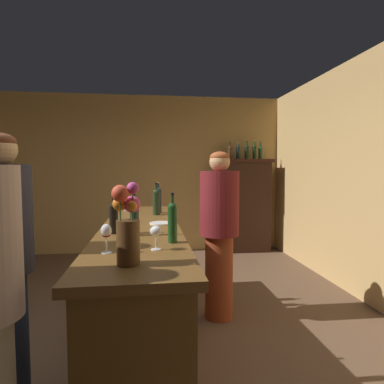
{
  "coord_description": "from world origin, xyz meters",
  "views": [
    {
      "loc": [
        0.33,
        -2.73,
        1.49
      ],
      "look_at": [
        0.76,
        0.56,
        1.26
      ],
      "focal_mm": 30.97,
      "sensor_mm": 36.0,
      "label": 1
    }
  ],
  "objects_px": {
    "wine_bottle_merlot": "(158,199)",
    "wine_glass_rear": "(156,232)",
    "display_cabinet": "(245,203)",
    "wine_bottle_malbec": "(172,221)",
    "bar_counter": "(141,285)",
    "wine_bottle_chardonnay": "(134,215)",
    "flower_arrangement": "(127,226)",
    "bartender": "(219,228)",
    "display_bottle_midright": "(255,151)",
    "display_bottle_left": "(230,152)",
    "display_bottle_right": "(260,152)",
    "wine_glass_front": "(126,203)",
    "wine_bottle_riesling": "(156,200)",
    "wine_bottle_syrah": "(114,216)",
    "wine_glass_mid": "(106,233)",
    "display_bottle_center": "(247,151)",
    "patron_in_navy": "(4,262)",
    "cheese_plate": "(161,223)",
    "display_bottle_midleft": "(238,152)"
  },
  "relations": [
    {
      "from": "bar_counter",
      "to": "wine_bottle_malbec",
      "type": "height_order",
      "value": "wine_bottle_malbec"
    },
    {
      "from": "wine_bottle_syrah",
      "to": "patron_in_navy",
      "type": "bearing_deg",
      "value": -145.64
    },
    {
      "from": "wine_glass_mid",
      "to": "display_bottle_midright",
      "type": "bearing_deg",
      "value": 61.19
    },
    {
      "from": "display_bottle_center",
      "to": "bartender",
      "type": "xyz_separation_m",
      "value": [
        -1.05,
        -2.57,
        -0.9
      ]
    },
    {
      "from": "display_bottle_left",
      "to": "display_bottle_right",
      "type": "relative_size",
      "value": 0.98
    },
    {
      "from": "bar_counter",
      "to": "wine_bottle_riesling",
      "type": "relative_size",
      "value": 8.53
    },
    {
      "from": "display_bottle_left",
      "to": "display_bottle_right",
      "type": "bearing_deg",
      "value": 0.0
    },
    {
      "from": "display_cabinet",
      "to": "bar_counter",
      "type": "bearing_deg",
      "value": -121.02
    },
    {
      "from": "display_cabinet",
      "to": "display_bottle_center",
      "type": "xyz_separation_m",
      "value": [
        0.01,
        -0.0,
        0.94
      ]
    },
    {
      "from": "display_bottle_center",
      "to": "wine_bottle_syrah",
      "type": "bearing_deg",
      "value": -121.19
    },
    {
      "from": "wine_bottle_chardonnay",
      "to": "wine_glass_front",
      "type": "height_order",
      "value": "wine_bottle_chardonnay"
    },
    {
      "from": "wine_glass_mid",
      "to": "cheese_plate",
      "type": "bearing_deg",
      "value": 70.09
    },
    {
      "from": "wine_bottle_malbec",
      "to": "display_bottle_left",
      "type": "distance_m",
      "value": 3.91
    },
    {
      "from": "patron_in_navy",
      "to": "display_cabinet",
      "type": "bearing_deg",
      "value": 7.88
    },
    {
      "from": "wine_bottle_merlot",
      "to": "wine_glass_rear",
      "type": "height_order",
      "value": "wine_bottle_merlot"
    },
    {
      "from": "wine_bottle_malbec",
      "to": "wine_bottle_riesling",
      "type": "relative_size",
      "value": 0.97
    },
    {
      "from": "wine_bottle_riesling",
      "to": "bar_counter",
      "type": "bearing_deg",
      "value": -102.81
    },
    {
      "from": "patron_in_navy",
      "to": "wine_bottle_riesling",
      "type": "bearing_deg",
      "value": 8.28
    },
    {
      "from": "wine_glass_mid",
      "to": "patron_in_navy",
      "type": "height_order",
      "value": "patron_in_navy"
    },
    {
      "from": "display_bottle_midleft",
      "to": "wine_glass_rear",
      "type": "bearing_deg",
      "value": -112.0
    },
    {
      "from": "wine_bottle_merlot",
      "to": "display_bottle_midleft",
      "type": "bearing_deg",
      "value": 56.01
    },
    {
      "from": "display_bottle_left",
      "to": "wine_glass_mid",
      "type": "bearing_deg",
      "value": -113.51
    },
    {
      "from": "wine_glass_front",
      "to": "display_bottle_left",
      "type": "bearing_deg",
      "value": 49.18
    },
    {
      "from": "wine_glass_rear",
      "to": "patron_in_navy",
      "type": "bearing_deg",
      "value": 172.11
    },
    {
      "from": "display_cabinet",
      "to": "wine_glass_front",
      "type": "relative_size",
      "value": 13.45
    },
    {
      "from": "wine_bottle_malbec",
      "to": "display_bottle_left",
      "type": "height_order",
      "value": "display_bottle_left"
    },
    {
      "from": "flower_arrangement",
      "to": "bartender",
      "type": "height_order",
      "value": "bartender"
    },
    {
      "from": "flower_arrangement",
      "to": "bartender",
      "type": "relative_size",
      "value": 0.25
    },
    {
      "from": "bartender",
      "to": "display_bottle_right",
      "type": "bearing_deg",
      "value": -102.79
    },
    {
      "from": "bar_counter",
      "to": "display_cabinet",
      "type": "height_order",
      "value": "display_cabinet"
    },
    {
      "from": "display_bottle_left",
      "to": "bartender",
      "type": "bearing_deg",
      "value": -106.25
    },
    {
      "from": "wine_bottle_chardonnay",
      "to": "display_bottle_midright",
      "type": "height_order",
      "value": "display_bottle_midright"
    },
    {
      "from": "wine_bottle_syrah",
      "to": "wine_glass_mid",
      "type": "relative_size",
      "value": 1.81
    },
    {
      "from": "display_bottle_right",
      "to": "bartender",
      "type": "distance_m",
      "value": 3.02
    },
    {
      "from": "wine_bottle_riesling",
      "to": "display_bottle_center",
      "type": "bearing_deg",
      "value": 54.72
    },
    {
      "from": "display_bottle_midright",
      "to": "bartender",
      "type": "relative_size",
      "value": 0.2
    },
    {
      "from": "display_bottle_midleft",
      "to": "display_bottle_center",
      "type": "distance_m",
      "value": 0.15
    },
    {
      "from": "bartender",
      "to": "wine_glass_front",
      "type": "bearing_deg",
      "value": -19.09
    },
    {
      "from": "cheese_plate",
      "to": "display_bottle_midleft",
      "type": "bearing_deg",
      "value": 63.08
    },
    {
      "from": "wine_bottle_riesling",
      "to": "wine_bottle_chardonnay",
      "type": "bearing_deg",
      "value": -99.82
    },
    {
      "from": "wine_glass_front",
      "to": "wine_glass_rear",
      "type": "distance_m",
      "value": 1.88
    },
    {
      "from": "wine_glass_mid",
      "to": "wine_glass_rear",
      "type": "distance_m",
      "value": 0.28
    },
    {
      "from": "display_cabinet",
      "to": "wine_bottle_malbec",
      "type": "bearing_deg",
      "value": -113.39
    },
    {
      "from": "wine_glass_mid",
      "to": "patron_in_navy",
      "type": "bearing_deg",
      "value": 165.17
    },
    {
      "from": "wine_bottle_chardonnay",
      "to": "display_bottle_right",
      "type": "relative_size",
      "value": 1.06
    },
    {
      "from": "wine_bottle_malbec",
      "to": "patron_in_navy",
      "type": "distance_m",
      "value": 1.03
    },
    {
      "from": "wine_bottle_merlot",
      "to": "wine_bottle_riesling",
      "type": "relative_size",
      "value": 1.01
    },
    {
      "from": "bar_counter",
      "to": "patron_in_navy",
      "type": "xyz_separation_m",
      "value": [
        -0.78,
        -0.71,
        0.43
      ]
    },
    {
      "from": "wine_bottle_merlot",
      "to": "wine_glass_rear",
      "type": "bearing_deg",
      "value": -92.2
    },
    {
      "from": "bar_counter",
      "to": "wine_bottle_chardonnay",
      "type": "bearing_deg",
      "value": -94.84
    }
  ]
}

